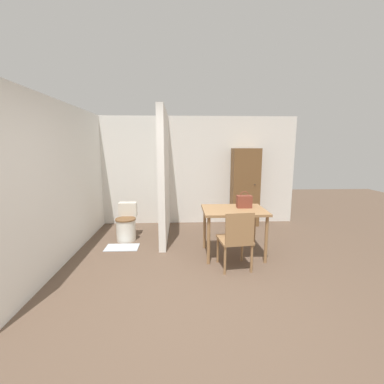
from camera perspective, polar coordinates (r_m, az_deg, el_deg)
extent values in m
plane|color=brown|center=(3.26, 1.39, -23.63)|extent=(16.00, 16.00, 0.00)
cube|color=white|center=(6.08, -0.77, 4.75)|extent=(5.02, 0.12, 2.50)
cube|color=white|center=(4.77, -25.74, 2.32)|extent=(0.12, 4.29, 2.50)
cube|color=white|center=(5.14, -6.19, 3.74)|extent=(0.12, 1.78, 2.50)
cube|color=#997047|center=(4.29, 9.30, -4.01)|extent=(1.02, 0.77, 0.04)
cylinder|color=#997047|center=(4.03, 3.71, -10.75)|extent=(0.05, 0.05, 0.76)
cylinder|color=#997047|center=(4.22, 16.16, -10.16)|extent=(0.05, 0.05, 0.76)
cylinder|color=#997047|center=(4.64, 2.82, -7.93)|extent=(0.05, 0.05, 0.76)
cylinder|color=#997047|center=(4.81, 13.68, -7.56)|extent=(0.05, 0.05, 0.76)
cube|color=#997047|center=(3.95, 9.41, -10.40)|extent=(0.51, 0.51, 0.04)
cube|color=#997047|center=(3.68, 10.58, -7.98)|extent=(0.41, 0.08, 0.45)
cylinder|color=#997047|center=(4.15, 5.75, -12.63)|extent=(0.04, 0.04, 0.42)
cylinder|color=#997047|center=(4.27, 11.07, -12.14)|extent=(0.04, 0.04, 0.42)
cylinder|color=#997047|center=(3.80, 7.33, -14.88)|extent=(0.04, 0.04, 0.42)
cylinder|color=#997047|center=(3.92, 13.12, -14.24)|extent=(0.04, 0.04, 0.42)
cylinder|color=silver|center=(5.21, -14.44, -8.18)|extent=(0.37, 0.37, 0.41)
cylinder|color=brown|center=(5.15, -14.55, -5.86)|extent=(0.39, 0.39, 0.02)
cube|color=silver|center=(5.36, -14.06, -3.77)|extent=(0.35, 0.18, 0.29)
cube|color=brown|center=(4.39, 11.52, -2.11)|extent=(0.25, 0.14, 0.21)
torus|color=brown|center=(4.37, 11.56, -0.80)|extent=(0.15, 0.01, 0.15)
cube|color=brown|center=(6.04, 11.69, 1.05)|extent=(0.62, 0.39, 1.78)
sphere|color=black|center=(5.88, 13.81, 1.60)|extent=(0.02, 0.02, 0.02)
cube|color=#B2BCC6|center=(4.92, -15.27, -11.80)|extent=(0.59, 0.35, 0.01)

